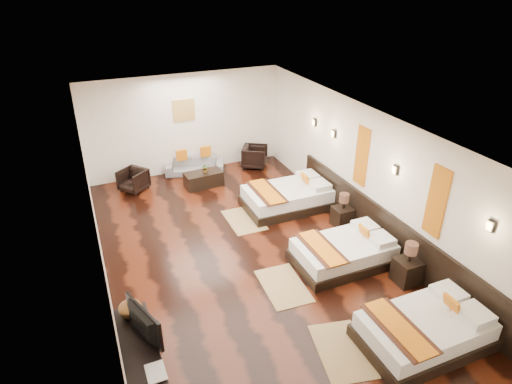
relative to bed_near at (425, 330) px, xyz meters
name	(u,v)px	position (x,y,z in m)	size (l,w,h in m)	color
floor	(249,259)	(-1.70, 3.13, -0.26)	(5.50, 9.50, 0.01)	black
ceiling	(248,128)	(-1.70, 3.13, 2.54)	(5.50, 9.50, 0.01)	white
back_wall	(185,124)	(-1.70, 7.88, 1.14)	(5.50, 0.01, 2.80)	silver
left_wall	(97,229)	(-4.45, 3.13, 1.14)	(0.01, 9.50, 2.80)	silver
right_wall	(369,174)	(1.05, 3.13, 1.14)	(0.01, 9.50, 2.80)	silver
headboard_panel	(386,232)	(1.01, 2.33, 0.19)	(0.08, 6.60, 0.90)	black
bed_near	(425,330)	(0.00, 0.00, 0.00)	(2.00, 1.26, 0.76)	black
bed_mid	(344,252)	(0.00, 2.28, -0.01)	(1.95, 1.23, 0.75)	black
bed_far	(288,197)	(0.00, 4.78, 0.01)	(2.10, 1.32, 0.80)	black
nightstand_a	(407,268)	(0.75, 1.31, 0.04)	(0.44, 0.44, 0.86)	black
nightstand_b	(342,214)	(0.75, 3.51, 0.03)	(0.41, 0.41, 0.82)	black
jute_mat_near	(342,351)	(-1.28, 0.34, -0.25)	(0.75, 1.20, 0.01)	#95794B
jute_mat_mid	(283,286)	(-1.43, 2.09, -0.25)	(0.75, 1.20, 0.01)	#95794B
jute_mat_far	(244,220)	(-1.24, 4.59, -0.25)	(0.75, 1.20, 0.01)	#95794B
tv_console	(141,360)	(-4.20, 1.12, 0.01)	(0.50, 1.80, 0.55)	black
tv	(139,324)	(-4.15, 1.27, 0.55)	(0.90, 0.12, 0.52)	black
book	(146,376)	(-4.20, 0.56, 0.31)	(0.25, 0.34, 0.03)	black
figurine	(130,306)	(-4.20, 1.79, 0.47)	(0.35, 0.35, 0.37)	brown
sofa	(195,166)	(-1.57, 7.58, -0.02)	(1.62, 0.63, 0.47)	slate
armchair_left	(133,180)	(-3.35, 7.17, 0.03)	(0.63, 0.65, 0.59)	black
armchair_right	(255,157)	(0.20, 7.35, 0.06)	(0.68, 0.70, 0.64)	black
coffee_table	(204,179)	(-1.57, 6.70, -0.06)	(1.00, 0.50, 0.40)	black
table_plant	(205,168)	(-1.52, 6.67, 0.26)	(0.22, 0.19, 0.25)	#2D6020
orange_panel_a	(437,202)	(1.03, 1.23, 1.44)	(0.04, 0.40, 1.30)	#D86014
orange_panel_b	(362,156)	(1.03, 3.43, 1.44)	(0.04, 0.40, 1.30)	#D86014
sconce_near	(491,226)	(1.01, 0.13, 1.59)	(0.07, 0.12, 0.18)	black
sconce_mid	(395,170)	(1.01, 2.33, 1.59)	(0.07, 0.12, 0.18)	black
sconce_far	(334,134)	(1.01, 4.53, 1.59)	(0.07, 0.12, 0.18)	black
sconce_lounge	(314,122)	(1.01, 5.43, 1.59)	(0.07, 0.12, 0.18)	black
gold_artwork	(184,110)	(-1.70, 7.86, 1.54)	(0.60, 0.04, 0.60)	#AD873F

